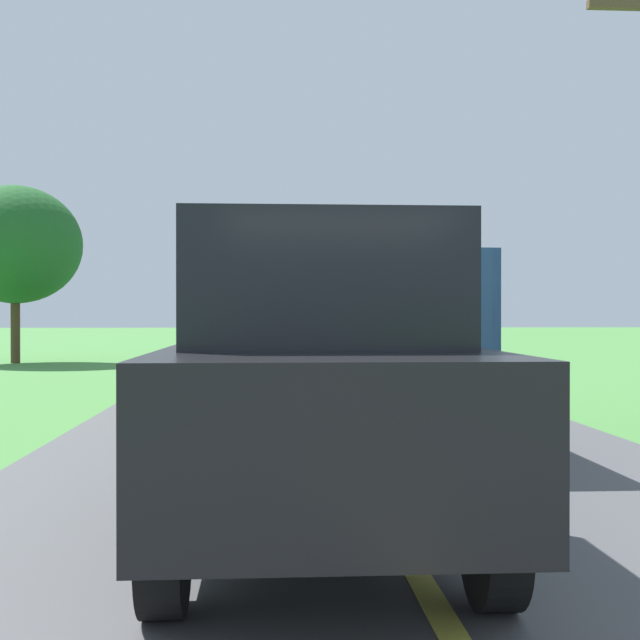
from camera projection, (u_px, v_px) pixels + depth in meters
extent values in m
cube|color=#2D2D30|center=(344.00, 379.00, 10.27)|extent=(0.90, 5.51, 0.24)
cube|color=brown|center=(344.00, 363.00, 10.27)|extent=(2.30, 5.80, 0.20)
cube|color=gold|center=(332.00, 284.00, 12.21)|extent=(2.10, 1.90, 1.90)
cube|color=black|center=(328.00, 265.00, 13.16)|extent=(1.78, 0.02, 0.76)
cube|color=#2D517F|center=(253.00, 310.00, 9.22)|extent=(0.08, 3.85, 1.10)
cube|color=#2D517F|center=(450.00, 310.00, 9.36)|extent=(0.08, 3.85, 1.10)
cube|color=#2D517F|center=(373.00, 309.00, 7.41)|extent=(2.30, 0.08, 1.10)
cube|color=#2D517F|center=(338.00, 311.00, 11.18)|extent=(2.30, 0.08, 1.10)
cylinder|color=black|center=(261.00, 377.00, 12.00)|extent=(0.28, 1.00, 1.00)
cylinder|color=black|center=(404.00, 376.00, 12.13)|extent=(0.28, 1.00, 1.00)
cylinder|color=black|center=(258.00, 401.00, 8.62)|extent=(0.28, 1.00, 1.00)
cylinder|color=black|center=(457.00, 400.00, 8.75)|extent=(0.28, 1.00, 1.00)
ellipsoid|color=#A1CE28|center=(360.00, 286.00, 8.64)|extent=(0.51, 0.66, 0.49)
ellipsoid|color=#A8C72D|center=(313.00, 284.00, 9.48)|extent=(0.46, 0.49, 0.50)
ellipsoid|color=#A0CA1E|center=(317.00, 340.00, 10.47)|extent=(0.41, 0.47, 0.48)
ellipsoid|color=#A0CE2F|center=(386.00, 348.00, 8.21)|extent=(0.58, 0.67, 0.36)
ellipsoid|color=#B2C01E|center=(274.00, 348.00, 8.64)|extent=(0.56, 0.66, 0.39)
ellipsoid|color=gold|center=(403.00, 311.00, 8.05)|extent=(0.59, 0.57, 0.45)
ellipsoid|color=#A8CF29|center=(320.00, 317.00, 8.84)|extent=(0.43, 0.39, 0.39)
ellipsoid|color=gold|center=(384.00, 352.00, 7.85)|extent=(0.59, 0.54, 0.46)
ellipsoid|color=#AACD28|center=(387.00, 342.00, 10.09)|extent=(0.52, 0.65, 0.46)
cylinder|color=#4C3823|center=(15.00, 330.00, 25.42)|extent=(0.28, 0.28, 2.03)
ellipsoid|color=#1E5623|center=(15.00, 245.00, 25.40)|extent=(4.02, 4.02, 3.61)
cube|color=black|center=(316.00, 408.00, 5.14)|extent=(1.70, 4.10, 0.80)
cube|color=black|center=(318.00, 286.00, 4.94)|extent=(1.44, 2.05, 0.70)
cylinder|color=black|center=(206.00, 455.00, 6.36)|extent=(0.20, 0.64, 0.64)
cylinder|color=black|center=(405.00, 453.00, 6.46)|extent=(0.20, 0.64, 0.64)
cylinder|color=black|center=(165.00, 547.00, 3.83)|extent=(0.20, 0.64, 0.64)
cylinder|color=black|center=(493.00, 542.00, 3.92)|extent=(0.20, 0.64, 0.64)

